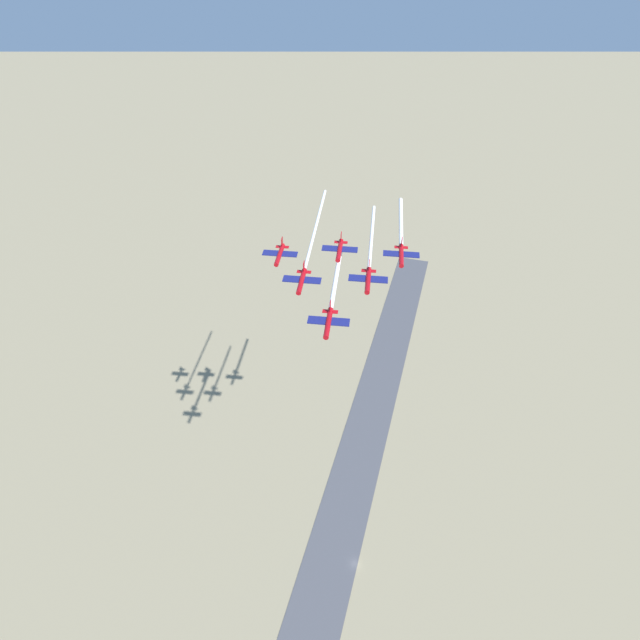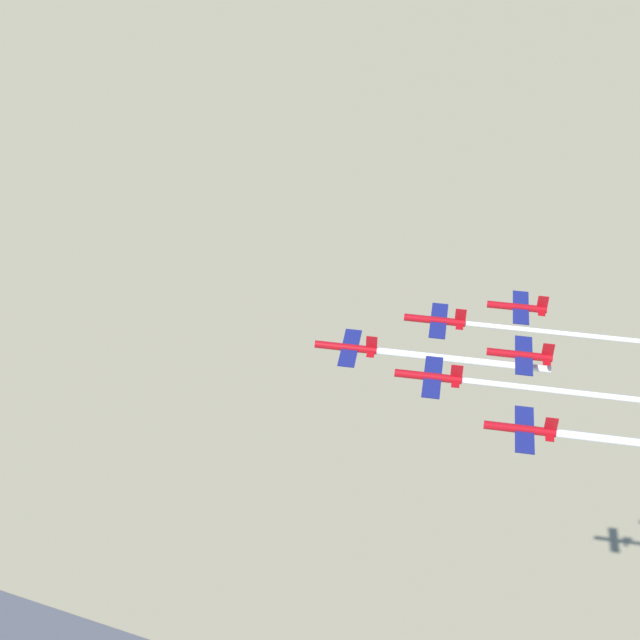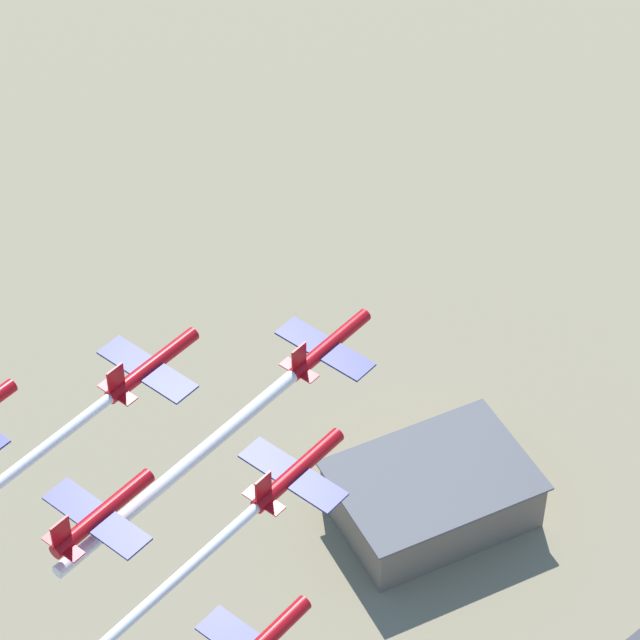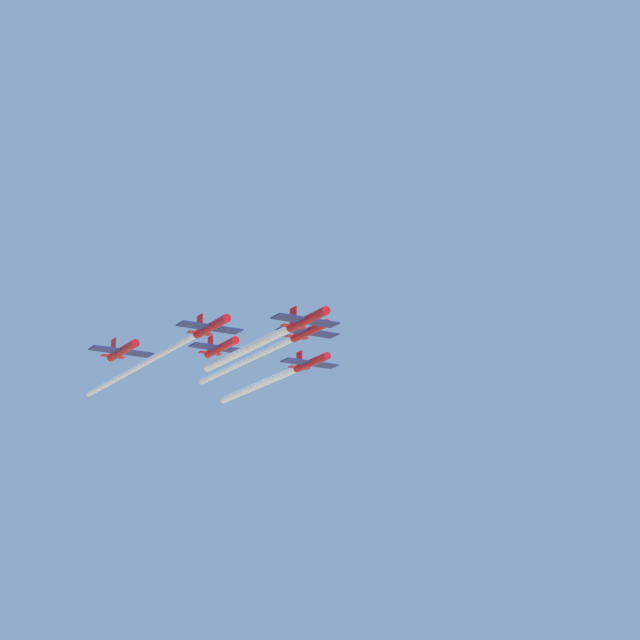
% 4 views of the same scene
% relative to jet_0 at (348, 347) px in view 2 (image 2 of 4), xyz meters
% --- Properties ---
extents(jet_0, '(10.69, 10.42, 3.64)m').
position_rel_jet_0_xyz_m(jet_0, '(0.00, 0.00, 0.00)').
color(jet_0, '#B20C14').
extents(jet_1, '(10.69, 10.42, 3.64)m').
position_rel_jet_0_xyz_m(jet_1, '(-16.90, 2.03, 2.98)').
color(jet_1, '#B20C14').
extents(jet_2, '(10.69, 10.42, 3.64)m').
position_rel_jet_0_xyz_m(jet_2, '(-9.99, -13.79, 1.29)').
color(jet_2, '#B20C14').
extents(jet_3, '(10.69, 10.42, 3.64)m').
position_rel_jet_0_xyz_m(jet_3, '(-33.81, 4.06, 2.02)').
color(jet_3, '#B20C14').
extents(jet_4, '(10.69, 10.42, 3.64)m').
position_rel_jet_0_xyz_m(jet_4, '(-26.89, -11.75, 2.46)').
color(jet_4, '#B20C14').
extents(jet_5, '(10.69, 10.42, 3.64)m').
position_rel_jet_0_xyz_m(jet_5, '(-19.98, -27.57, -0.31)').
color(jet_5, '#B20C14').
extents(smoke_trail_0, '(27.49, 12.91, 1.21)m').
position_rel_jet_0_xyz_m(smoke_trail_0, '(-18.07, -7.90, -0.05)').
color(smoke_trail_0, white).
extents(smoke_trail_1, '(33.44, 15.34, 0.97)m').
position_rel_jet_0_xyz_m(smoke_trail_1, '(-37.99, -7.19, 2.93)').
color(smoke_trail_1, white).
extents(smoke_trail_2, '(45.84, 20.70, 0.89)m').
position_rel_jet_0_xyz_m(smoke_trail_2, '(-37.30, -25.72, 1.24)').
color(smoke_trail_2, white).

